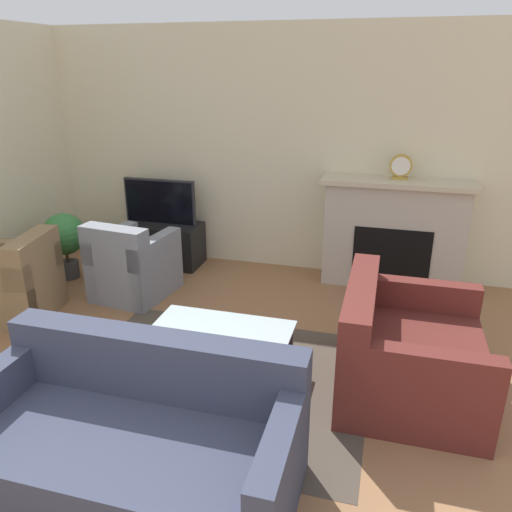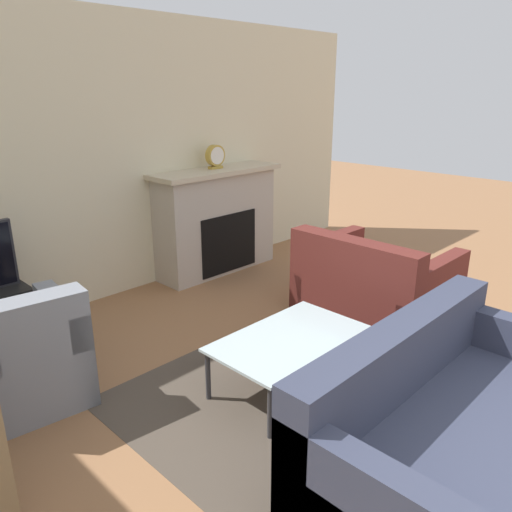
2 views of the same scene
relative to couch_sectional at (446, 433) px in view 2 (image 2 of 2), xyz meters
name	(u,v)px [view 2 (image 2 of 2)]	position (x,y,z in m)	size (l,w,h in m)	color
wall_back	(66,165)	(-0.24, 3.56, 1.06)	(7.95, 0.06, 2.70)	beige
area_rug	(295,388)	(0.09, 1.10, -0.29)	(2.28, 1.85, 0.00)	#4C4238
fireplace	(217,219)	(1.32, 3.32, 0.32)	(1.56, 0.47, 1.17)	#BCB2A3
couch_sectional	(446,433)	(0.00, 0.00, 0.00)	(1.83, 0.91, 0.82)	#33384C
couch_loveseat	(373,288)	(1.46, 1.35, 0.00)	(1.00, 1.22, 0.82)	#5B231E
armchair_accent	(26,360)	(-1.25, 2.30, 0.02)	(0.77, 0.85, 0.82)	gray
coffee_table	(290,341)	(0.09, 1.16, 0.06)	(1.08, 0.65, 0.38)	#333338
mantel_clock	(215,156)	(1.33, 3.32, 1.01)	(0.23, 0.07, 0.26)	#B79338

